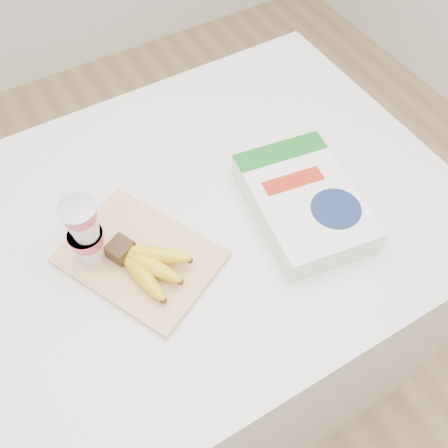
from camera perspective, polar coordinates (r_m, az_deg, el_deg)
name	(u,v)px	position (r m, az deg, el deg)	size (l,w,h in m)	color
room	(143,104)	(0.84, -9.22, 13.40)	(4.00, 4.00, 4.00)	tan
table	(180,321)	(1.54, -5.00, -11.04)	(1.34, 0.89, 1.00)	silver
cutting_board	(140,257)	(1.05, -9.53, -3.78)	(0.23, 0.31, 0.02)	#E6B97E
bananas	(146,264)	(1.01, -8.87, -4.49)	(0.15, 0.18, 0.06)	#382816
yogurt_stack	(85,232)	(0.99, -15.60, -0.92)	(0.08, 0.08, 0.17)	white
cereal_box	(304,202)	(1.10, 9.09, 2.50)	(0.26, 0.34, 0.07)	white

